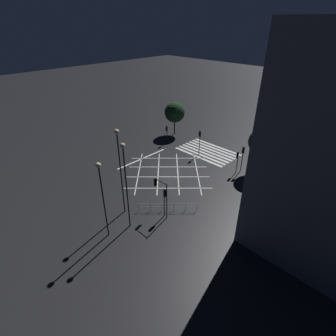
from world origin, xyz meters
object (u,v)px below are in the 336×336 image
traffic_light_nw_cross (165,197)px  traffic_light_median_south (200,138)px  street_tree_near (262,142)px  street_tree_far (175,112)px  street_lamp_east (119,159)px  street_lamp_far (125,174)px  traffic_light_se_cross (167,131)px  traffic_light_sw_main (237,158)px  traffic_light_sw_cross (243,154)px  street_lamp_west (101,187)px  traffic_light_nw_main (160,190)px

traffic_light_nw_cross → traffic_light_median_south: traffic_light_median_south is taller
street_tree_near → street_tree_far: bearing=-6.1°
traffic_light_median_south → street_tree_far: (9.10, -3.75, 1.30)m
street_lamp_east → street_lamp_far: size_ratio=1.04×
traffic_light_se_cross → traffic_light_sw_main: bearing=89.1°
traffic_light_nw_cross → traffic_light_sw_main: traffic_light_nw_cross is taller
traffic_light_sw_cross → street_lamp_west: (2.73, 21.10, 3.15)m
street_tree_near → traffic_light_median_south: bearing=10.5°
street_lamp_east → street_lamp_west: street_lamp_east is taller
traffic_light_nw_cross → street_lamp_east: street_lamp_east is taller
street_lamp_west → traffic_light_sw_main: bearing=-96.7°
street_lamp_far → traffic_light_nw_main: bearing=-104.1°
traffic_light_nw_main → traffic_light_median_south: 16.18m
traffic_light_nw_main → traffic_light_se_cross: 19.80m
traffic_light_sw_cross → street_lamp_far: size_ratio=0.41×
traffic_light_nw_main → street_lamp_far: (0.94, 3.74, 3.27)m
street_lamp_east → street_tree_near: 20.38m
traffic_light_median_south → traffic_light_nw_cross: bearing=25.5°
traffic_light_sw_cross → street_lamp_east: bearing=-14.8°
traffic_light_se_cross → traffic_light_median_south: 7.11m
traffic_light_nw_main → traffic_light_sw_cross: traffic_light_nw_main is taller
traffic_light_se_cross → street_lamp_far: 22.50m
traffic_light_se_cross → street_lamp_far: bearing=34.8°
street_lamp_far → street_tree_near: street_lamp_far is taller
traffic_light_median_south → street_lamp_west: size_ratio=0.49×
traffic_light_sw_cross → traffic_light_sw_main: 0.94m
traffic_light_nw_main → street_lamp_east: street_lamp_east is taller
traffic_light_sw_cross → street_lamp_far: street_lamp_far is taller
traffic_light_se_cross → traffic_light_nw_main: bearing=43.2°
traffic_light_median_south → street_lamp_west: (-5.03, 21.00, 2.99)m
traffic_light_nw_cross → street_tree_far: size_ratio=0.58×
traffic_light_se_cross → traffic_light_median_south: size_ratio=0.78×
traffic_light_median_south → traffic_light_nw_main: bearing=23.6°
street_lamp_west → traffic_light_se_cross: bearing=-59.5°
traffic_light_median_south → traffic_light_sw_cross: bearing=90.8°
street_lamp_west → street_tree_near: (-4.47, -22.75, -1.27)m
street_lamp_west → street_lamp_far: 2.55m
traffic_light_se_cross → street_lamp_west: street_lamp_west is taller
traffic_light_nw_main → street_tree_far: 24.27m
street_lamp_east → street_lamp_far: street_lamp_east is taller
traffic_light_median_south → street_tree_near: size_ratio=0.64×
traffic_light_se_cross → street_lamp_east: street_lamp_east is taller
traffic_light_nw_cross → traffic_light_median_south: (7.00, -14.69, 0.42)m
traffic_light_se_cross → street_tree_near: 16.88m
street_tree_far → traffic_light_median_south: bearing=157.6°
traffic_light_sw_main → street_tree_near: 3.94m
traffic_light_sw_cross → traffic_light_se_cross: bearing=-88.0°
street_lamp_east → street_lamp_far: 2.66m
street_lamp_east → street_lamp_west: size_ratio=1.19×
street_tree_near → traffic_light_nw_cross: bearing=81.4°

